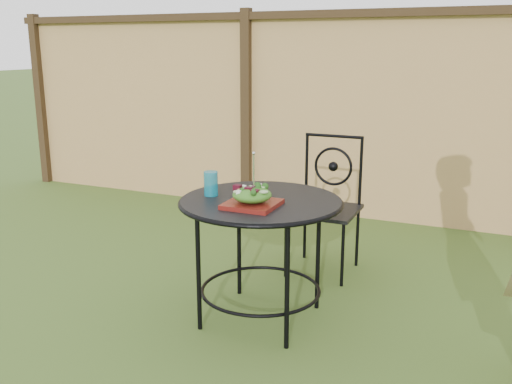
% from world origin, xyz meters
% --- Properties ---
extents(ground, '(60.00, 60.00, 0.00)m').
position_xyz_m(ground, '(0.00, 0.00, 0.00)').
color(ground, '#2E4B18').
rests_on(ground, ground).
extents(fence, '(8.00, 0.12, 1.90)m').
position_xyz_m(fence, '(-0.00, 2.19, 0.95)').
color(fence, '#F2BC77').
rests_on(fence, ground).
extents(patio_table, '(0.92, 0.92, 0.72)m').
position_xyz_m(patio_table, '(-0.20, -0.06, 0.59)').
color(patio_table, black).
rests_on(patio_table, ground).
extents(patio_chair, '(0.46, 0.46, 0.95)m').
position_xyz_m(patio_chair, '(-0.08, 0.84, 0.50)').
color(patio_chair, black).
rests_on(patio_chair, ground).
extents(salad_plate, '(0.27, 0.27, 0.02)m').
position_xyz_m(salad_plate, '(-0.18, -0.21, 0.74)').
color(salad_plate, '#500B0F').
rests_on(salad_plate, patio_table).
extents(salad, '(0.21, 0.21, 0.08)m').
position_xyz_m(salad, '(-0.18, -0.21, 0.79)').
color(salad, '#235614').
rests_on(salad, salad_plate).
extents(fork, '(0.01, 0.01, 0.18)m').
position_xyz_m(fork, '(-0.17, -0.21, 0.92)').
color(fork, silver).
rests_on(fork, salad).
extents(drinking_glass, '(0.08, 0.08, 0.14)m').
position_xyz_m(drinking_glass, '(-0.49, -0.09, 0.79)').
color(drinking_glass, '#0C7892').
rests_on(drinking_glass, patio_table).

